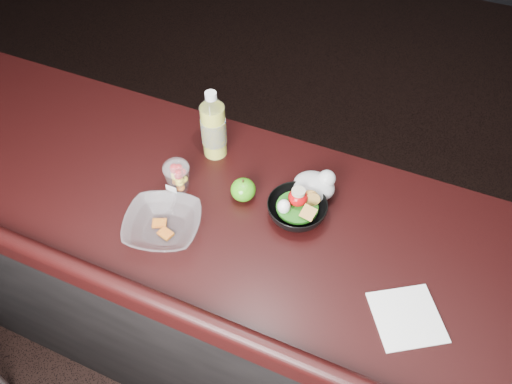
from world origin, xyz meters
The scene contains 8 objects.
counter centered at (0.00, 0.30, 0.51)m, with size 4.06×0.71×1.02m.
lemonade_bottle centered at (-0.14, 0.49, 1.12)m, with size 0.08×0.08×0.24m.
fruit_cup centered at (-0.16, 0.31, 1.08)m, with size 0.08×0.08×0.11m.
green_apple centered at (0.03, 0.35, 1.05)m, with size 0.07×0.07×0.08m.
plastic_bag centered at (0.22, 0.45, 1.06)m, with size 0.12×0.10×0.09m.
snack_bowl centered at (0.19, 0.35, 1.05)m, with size 0.18×0.18×0.09m.
takeout_bowl centered at (-0.13, 0.15, 1.05)m, with size 0.26×0.26×0.05m.
paper_napkin centered at (0.56, 0.16, 1.02)m, with size 0.16×0.16×0.00m, color white.
Camera 1 is at (0.45, -0.51, 2.14)m, focal length 35.00 mm.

